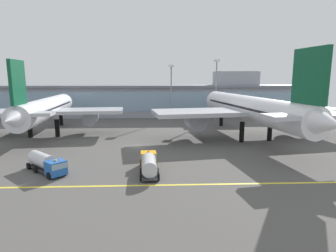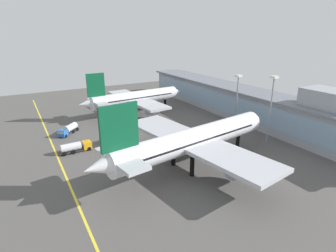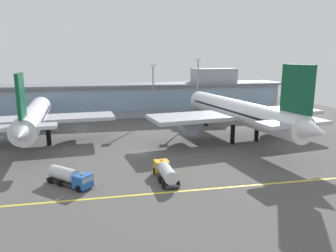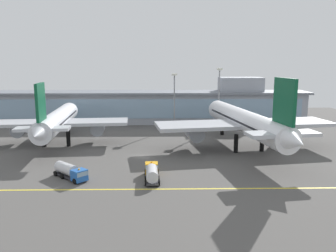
{
  "view_description": "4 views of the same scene",
  "coord_description": "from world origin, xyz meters",
  "px_view_note": "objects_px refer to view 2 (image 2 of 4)",
  "views": [
    {
      "loc": [
        3.95,
        -59.5,
        15.08
      ],
      "look_at": [
        6.71,
        5.1,
        3.68
      ],
      "focal_mm": 30.05,
      "sensor_mm": 36.0,
      "label": 1
    },
    {
      "loc": [
        80.18,
        -29.54,
        33.51
      ],
      "look_at": [
        8.24,
        10.94,
        4.86
      ],
      "focal_mm": 29.67,
      "sensor_mm": 36.0,
      "label": 2
    },
    {
      "loc": [
        -7.46,
        -68.72,
        21.19
      ],
      "look_at": [
        7.77,
        5.86,
        4.8
      ],
      "focal_mm": 34.02,
      "sensor_mm": 36.0,
      "label": 3
    },
    {
      "loc": [
        4.7,
        -83.15,
        23.37
      ],
      "look_at": [
        6.52,
        12.28,
        5.42
      ],
      "focal_mm": 37.32,
      "sensor_mm": 36.0,
      "label": 4
    }
  ],
  "objects_px": {
    "baggage_tug_near": "(68,130)",
    "airliner_near_right": "(193,140)",
    "airliner_near_left": "(136,98)",
    "apron_light_mast_west": "(272,99)",
    "apron_light_mast_centre": "(237,93)",
    "fuel_tanker_truck": "(77,147)"
  },
  "relations": [
    {
      "from": "airliner_near_left",
      "to": "airliner_near_right",
      "type": "bearing_deg",
      "value": -101.62
    },
    {
      "from": "airliner_near_right",
      "to": "fuel_tanker_truck",
      "type": "bearing_deg",
      "value": 126.13
    },
    {
      "from": "apron_light_mast_centre",
      "to": "apron_light_mast_west",
      "type": "bearing_deg",
      "value": -2.58
    },
    {
      "from": "baggage_tug_near",
      "to": "airliner_near_right",
      "type": "bearing_deg",
      "value": 73.63
    },
    {
      "from": "airliner_near_left",
      "to": "baggage_tug_near",
      "type": "xyz_separation_m",
      "value": [
        11.07,
        -29.75,
        -5.19
      ]
    },
    {
      "from": "baggage_tug_near",
      "to": "apron_light_mast_west",
      "type": "relative_size",
      "value": 0.4
    },
    {
      "from": "airliner_near_left",
      "to": "fuel_tanker_truck",
      "type": "relative_size",
      "value": 5.17
    },
    {
      "from": "apron_light_mast_centre",
      "to": "airliner_near_left",
      "type": "bearing_deg",
      "value": -144.38
    },
    {
      "from": "airliner_near_right",
      "to": "baggage_tug_near",
      "type": "xyz_separation_m",
      "value": [
        -40.35,
        -23.46,
        -5.76
      ]
    },
    {
      "from": "apron_light_mast_centre",
      "to": "fuel_tanker_truck",
      "type": "bearing_deg",
      "value": -96.77
    },
    {
      "from": "airliner_near_left",
      "to": "fuel_tanker_truck",
      "type": "bearing_deg",
      "value": -142.59
    },
    {
      "from": "baggage_tug_near",
      "to": "fuel_tanker_truck",
      "type": "bearing_deg",
      "value": 41.64
    },
    {
      "from": "fuel_tanker_truck",
      "to": "apron_light_mast_west",
      "type": "height_order",
      "value": "apron_light_mast_west"
    },
    {
      "from": "airliner_near_left",
      "to": "apron_light_mast_west",
      "type": "distance_m",
      "value": 55.04
    },
    {
      "from": "airliner_near_right",
      "to": "baggage_tug_near",
      "type": "distance_m",
      "value": 47.03
    },
    {
      "from": "apron_light_mast_centre",
      "to": "airliner_near_right",
      "type": "bearing_deg",
      "value": -59.93
    },
    {
      "from": "baggage_tug_near",
      "to": "apron_light_mast_centre",
      "type": "height_order",
      "value": "apron_light_mast_centre"
    },
    {
      "from": "fuel_tanker_truck",
      "to": "apron_light_mast_centre",
      "type": "height_order",
      "value": "apron_light_mast_centre"
    },
    {
      "from": "airliner_near_right",
      "to": "baggage_tug_near",
      "type": "bearing_deg",
      "value": 111.48
    },
    {
      "from": "airliner_near_left",
      "to": "apron_light_mast_west",
      "type": "bearing_deg",
      "value": -69.15
    },
    {
      "from": "airliner_near_right",
      "to": "baggage_tug_near",
      "type": "relative_size",
      "value": 6.93
    },
    {
      "from": "airliner_near_left",
      "to": "apron_light_mast_centre",
      "type": "distance_m",
      "value": 42.0
    }
  ]
}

